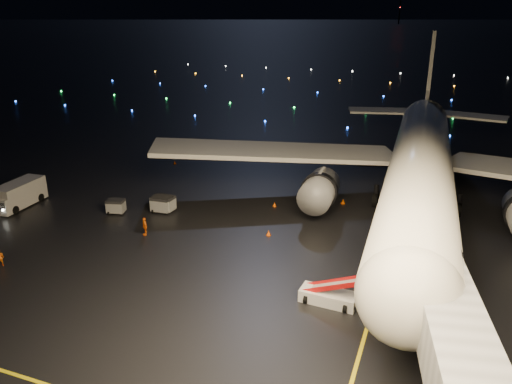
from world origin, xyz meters
The scene contains 17 objects.
ground centered at (0.00, 300.00, 0.00)m, with size 2000.00×2000.00×0.00m, color black.
lane_centre centered at (12.00, 15.00, 0.01)m, with size 0.25×80.00×0.02m, color yellow.
lane_cross centered at (-5.00, -10.00, 0.01)m, with size 60.00×0.25×0.02m, color yellow.
airliner centered at (13.42, 27.66, 8.72)m, with size 61.58×58.50×17.45m, color white, non-canonical shape.
belt_loader centered at (8.78, 4.33, 1.49)m, with size 6.14×1.67×2.97m, color beige, non-canonical shape.
service_truck centered at (-27.51, 11.40, 1.38)m, with size 2.36×7.48×2.76m, color beige.
crew_b centered at (-18.48, -0.03, 0.78)m, with size 0.76×0.59×1.56m, color orange.
crew_c centered at (-10.44, 9.67, 0.91)m, with size 1.06×0.44×1.81m, color orange.
safety_cone_0 centered at (0.74, 13.79, 0.27)m, with size 0.47×0.47×0.53m, color #E94D01.
safety_cone_1 centered at (5.78, 24.59, 0.28)m, with size 0.49×0.49×0.56m, color #E94D01.
safety_cone_2 centered at (-1.12, 21.07, 0.25)m, with size 0.45×0.45×0.51m, color #E94D01.
safety_cone_3 centered at (-19.43, 31.32, 0.25)m, with size 0.44×0.44×0.51m, color #E94D01.
radio_mast centered at (-60.00, 740.00, 32.00)m, with size 1.80×1.80×64.00m, color black.
taxiway_lights centered at (0.00, 106.00, 0.18)m, with size 164.00×92.00×0.36m, color black, non-canonical shape.
baggage_cart_0 centered at (-11.95, 15.29, 0.87)m, with size 2.05×1.44×1.75m, color gray.
baggage_cart_1 centered at (-11.75, 15.67, 0.85)m, with size 2.00×1.40×1.70m, color gray.
baggage_cart_2 centered at (-16.33, 13.29, 0.77)m, with size 1.80×1.26×1.53m, color gray.
Camera 1 is at (15.10, -27.49, 20.56)m, focal length 35.00 mm.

